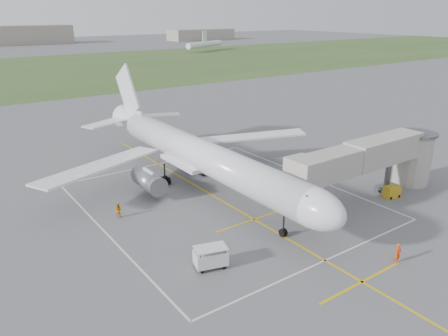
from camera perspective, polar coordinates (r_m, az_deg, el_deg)
ground at (r=54.28m, az=-2.74°, el=-2.88°), size 700.00×700.00×0.00m
grass_strip at (r=175.57m, az=-26.92°, el=10.90°), size 700.00×120.00×0.02m
apron_markings at (r=49.88m, az=0.90°, el=-4.97°), size 28.20×60.00×0.01m
airliner at (r=53.34m, az=-3.26°, el=1.74°), size 38.93×46.75×13.52m
jet_bridge at (r=53.90m, az=19.56°, el=1.18°), size 23.40×5.00×7.20m
gpu_unit at (r=55.62m, az=21.06°, el=-2.92°), size 2.02×1.58×1.38m
baggage_cart at (r=38.30m, az=-1.75°, el=-11.55°), size 3.14×2.38×1.94m
ramp_worker_nose at (r=41.83m, az=21.78°, el=-10.31°), size 0.72×0.51×1.85m
ramp_worker_wing at (r=48.37m, az=-13.65°, el=-5.37°), size 0.98×0.98×1.60m
distant_aircraft at (r=213.91m, az=-23.98°, el=13.55°), size 204.44×31.20×8.85m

